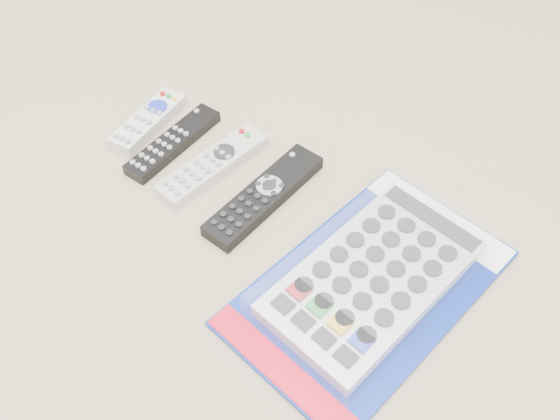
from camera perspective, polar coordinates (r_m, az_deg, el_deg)
The scene contains 5 objects.
remote_small_grey at distance 1.02m, azimuth -11.97°, elevation 7.99°, with size 0.05×0.15×0.02m.
remote_slim_black at distance 0.98m, azimuth -9.77°, elevation 6.10°, with size 0.05×0.18×0.02m.
remote_silver_dvd at distance 0.94m, azimuth -6.17°, elevation 4.15°, with size 0.08×0.20×0.02m.
remote_large_black at distance 0.89m, azimuth -1.49°, elevation 1.32°, with size 0.08×0.22×0.02m.
jumbo_remote_packaged at distance 0.80m, azimuth 8.47°, elevation -6.06°, with size 0.29×0.40×0.05m.
Camera 1 is at (0.35, -0.46, 0.68)m, focal length 40.00 mm.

